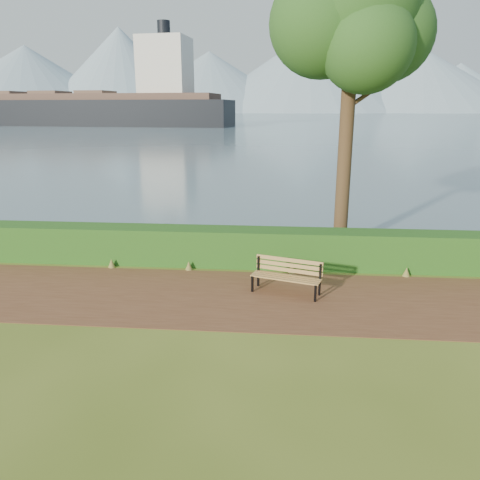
# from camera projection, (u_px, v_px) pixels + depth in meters

# --- Properties ---
(ground) EXTENTS (140.00, 140.00, 0.00)m
(ground) POSITION_uv_depth(u_px,v_px,m) (220.00, 302.00, 10.31)
(ground) COLOR #4A5E1A
(ground) RESTS_ON ground
(path) EXTENTS (40.00, 3.40, 0.01)m
(path) POSITION_uv_depth(u_px,v_px,m) (222.00, 297.00, 10.59)
(path) COLOR brown
(path) RESTS_ON ground
(hedge) EXTENTS (32.00, 0.85, 1.00)m
(hedge) POSITION_uv_depth(u_px,v_px,m) (232.00, 247.00, 12.66)
(hedge) COLOR #184A15
(hedge) RESTS_ON ground
(water) EXTENTS (700.00, 510.00, 0.00)m
(water) POSITION_uv_depth(u_px,v_px,m) (281.00, 115.00, 259.36)
(water) COLOR #43586C
(water) RESTS_ON ground
(mountains) EXTENTS (585.00, 190.00, 70.00)m
(mountains) POSITION_uv_depth(u_px,v_px,m) (271.00, 78.00, 392.45)
(mountains) COLOR #7A93A3
(mountains) RESTS_ON ground
(bench) EXTENTS (1.66, 0.92, 0.80)m
(bench) POSITION_uv_depth(u_px,v_px,m) (287.00, 274.00, 10.73)
(bench) COLOR black
(bench) RESTS_ON ground
(tree) EXTENTS (4.47, 3.66, 8.70)m
(tree) POSITION_uv_depth(u_px,v_px,m) (353.00, 16.00, 12.38)
(tree) COLOR #332415
(tree) RESTS_ON ground
(cargo_ship) EXTENTS (79.37, 19.97, 23.84)m
(cargo_ship) POSITION_uv_depth(u_px,v_px,m) (74.00, 110.00, 106.94)
(cargo_ship) COLOR black
(cargo_ship) RESTS_ON ground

